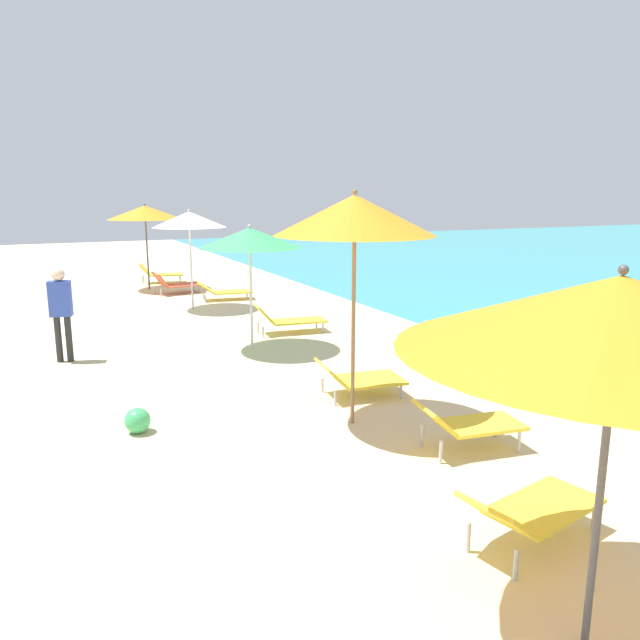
{
  "coord_description": "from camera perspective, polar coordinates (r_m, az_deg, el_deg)",
  "views": [
    {
      "loc": [
        -2.88,
        2.04,
        2.91
      ],
      "look_at": [
        0.41,
        9.12,
        1.25
      ],
      "focal_mm": 34.01,
      "sensor_mm": 36.0,
      "label": 1
    }
  ],
  "objects": [
    {
      "name": "person_walking_near",
      "position": [
        11.3,
        -23.21,
        1.26
      ],
      "size": [
        0.4,
        0.29,
        1.64
      ],
      "rotation": [
        0.0,
        0.0,
        4.5
      ],
      "color": "#262628",
      "rests_on": "ground"
    },
    {
      "name": "umbrella_farthest",
      "position": [
        18.96,
        -16.15,
        9.68
      ],
      "size": [
        2.19,
        2.19,
        2.57
      ],
      "color": "#4C4C51",
      "rests_on": "ground"
    },
    {
      "name": "lounger_farthest_inland",
      "position": [
        18.08,
        -13.38,
        3.37
      ],
      "size": [
        1.43,
        0.85,
        0.65
      ],
      "rotation": [
        0.0,
        0.0,
        0.13
      ],
      "color": "#D8593F",
      "rests_on": "ground"
    },
    {
      "name": "lounger_third_shoreside",
      "position": [
        8.83,
        3.65,
        -5.47
      ],
      "size": [
        1.3,
        0.85,
        0.53
      ],
      "rotation": [
        0.0,
        0.0,
        -0.13
      ],
      "color": "yellow",
      "rests_on": "ground"
    },
    {
      "name": "umbrella_fourth",
      "position": [
        11.15,
        -6.64,
        7.68
      ],
      "size": [
        1.87,
        1.87,
        2.33
      ],
      "color": "silver",
      "rests_on": "ground"
    },
    {
      "name": "umbrella_second",
      "position": [
        3.89,
        26.3,
        0.48
      ],
      "size": [
        2.58,
        2.58,
        2.51
      ],
      "color": "#4C4C51",
      "rests_on": "ground"
    },
    {
      "name": "lounger_farthest_shoreside",
      "position": [
        20.39,
        -14.81,
        4.28
      ],
      "size": [
        1.46,
        0.89,
        0.64
      ],
      "rotation": [
        0.0,
        0.0,
        -0.23
      ],
      "color": "yellow",
      "rests_on": "ground"
    },
    {
      "name": "umbrella_third",
      "position": [
        7.36,
        3.28,
        9.8
      ],
      "size": [
        1.97,
        1.97,
        2.94
      ],
      "color": "olive",
      "rests_on": "ground"
    },
    {
      "name": "lounger_third_inland",
      "position": [
        7.2,
        13.72,
        -9.42
      ],
      "size": [
        1.28,
        0.73,
        0.59
      ],
      "rotation": [
        0.0,
        0.0,
        -0.14
      ],
      "color": "yellow",
      "rests_on": "ground"
    },
    {
      "name": "lounger_fourth_shoreside",
      "position": [
        12.69,
        -3.0,
        0.09
      ],
      "size": [
        1.55,
        0.73,
        0.64
      ],
      "rotation": [
        0.0,
        0.0,
        -0.12
      ],
      "color": "yellow",
      "rests_on": "ground"
    },
    {
      "name": "lounger_second_shoreside",
      "position": [
        5.58,
        19.25,
        -16.47
      ],
      "size": [
        1.46,
        0.84,
        0.58
      ],
      "rotation": [
        0.0,
        0.0,
        0.21
      ],
      "color": "yellow",
      "rests_on": "ground"
    },
    {
      "name": "lounger_fifth_shoreside",
      "position": [
        16.79,
        -8.98,
        2.74
      ],
      "size": [
        1.54,
        0.8,
        0.51
      ],
      "rotation": [
        0.0,
        0.0,
        -0.16
      ],
      "color": "yellow",
      "rests_on": "ground"
    },
    {
      "name": "beach_ball",
      "position": [
        7.86,
        -16.8,
        -9.05
      ],
      "size": [
        0.32,
        0.32,
        0.32
      ],
      "primitive_type": "sphere",
      "color": "#3FB266",
      "rests_on": "ground"
    },
    {
      "name": "umbrella_fifth",
      "position": [
        15.4,
        -12.22,
        9.22
      ],
      "size": [
        1.81,
        1.81,
        2.49
      ],
      "color": "silver",
      "rests_on": "ground"
    }
  ]
}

